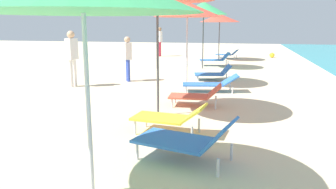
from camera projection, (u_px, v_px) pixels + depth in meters
The scene contains 14 objects.
lounger_third_shoreside at pixel (187, 139), 4.66m from camera, with size 1.53×1.02×0.66m.
lounger_fourth_shoreside at pixel (196, 95), 7.86m from camera, with size 1.28×0.70×0.53m.
lounger_fourth_inland at pixel (170, 117), 5.82m from camera, with size 1.35×0.71×0.56m.
umbrella_fifth at pixel (187, 9), 10.21m from camera, with size 2.15×2.15×2.68m.
lounger_fifth_shoreside at pixel (214, 73), 11.57m from camera, with size 1.37×0.92×0.56m.
lounger_fifth_inland at pixel (211, 83), 9.53m from camera, with size 1.68×0.86×0.52m.
umbrella_sixth at pixel (204, 8), 14.20m from camera, with size 2.07×2.07×2.97m.
lounger_sixth_shoreside at pixel (216, 59), 15.61m from camera, with size 1.51×0.91×0.65m.
umbrella_farthest at pixel (220, 18), 17.74m from camera, with size 2.19×2.19×2.56m.
lounger_farthest_shoreside at pixel (227, 54), 19.14m from camera, with size 1.35×0.83×0.52m.
person_walking_near at pixel (72, 53), 10.17m from camera, with size 0.29×0.40×1.74m.
person_walking_mid at pixel (160, 38), 20.22m from camera, with size 0.27×0.39×1.79m.
person_walking_far at pixel (128, 55), 11.19m from camera, with size 0.38×0.42×1.53m.
beach_ball at pixel (272, 55), 19.55m from camera, with size 0.30×0.30×0.30m, color yellow.
Camera 1 is at (1.43, 4.66, 1.91)m, focal length 35.02 mm.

